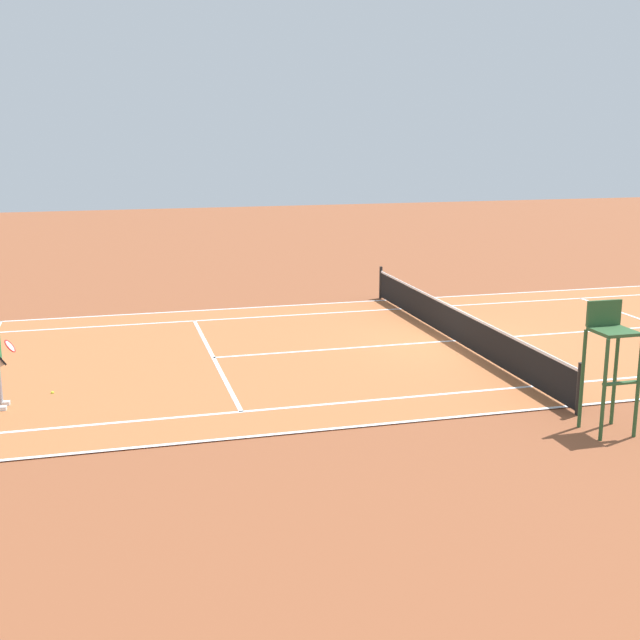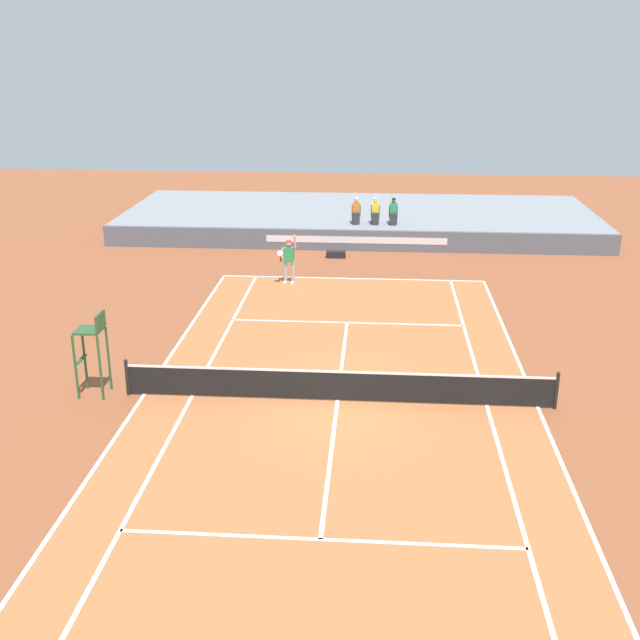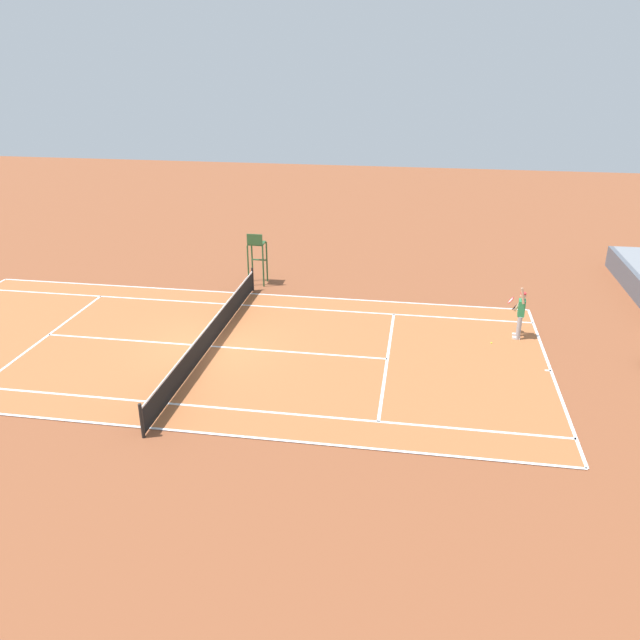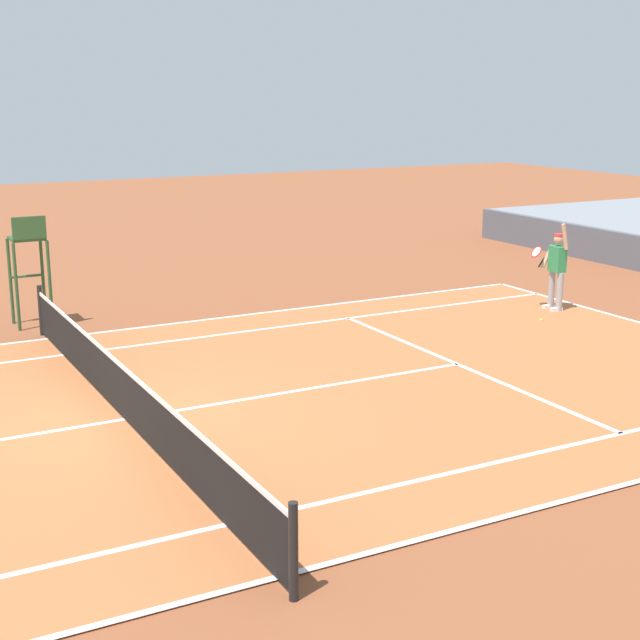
{
  "view_description": "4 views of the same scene",
  "coord_description": "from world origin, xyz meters",
  "views": [
    {
      "loc": [
        -19.47,
        8.88,
        5.51
      ],
      "look_at": [
        -0.78,
        3.89,
        1.0
      ],
      "focal_mm": 46.07,
      "sensor_mm": 36.0,
      "label": 1
    },
    {
      "loc": [
        0.97,
        -19.49,
        9.42
      ],
      "look_at": [
        -0.78,
        3.89,
        1.0
      ],
      "focal_mm": 43.47,
      "sensor_mm": 36.0,
      "label": 2
    },
    {
      "loc": [
        19.91,
        7.26,
        9.94
      ],
      "look_at": [
        -0.78,
        3.89,
        1.0
      ],
      "focal_mm": 35.57,
      "sensor_mm": 36.0,
      "label": 3
    },
    {
      "loc": [
        13.48,
        -3.73,
        5.0
      ],
      "look_at": [
        -0.78,
        3.89,
        1.0
      ],
      "focal_mm": 51.99,
      "sensor_mm": 36.0,
      "label": 4
    }
  ],
  "objects": [
    {
      "name": "ground_plane",
      "position": [
        0.0,
        0.0,
        0.0
      ],
      "size": [
        80.0,
        80.0,
        0.0
      ],
      "primitive_type": "plane",
      "color": "brown"
    },
    {
      "name": "tennis_player",
      "position": [
        -2.61,
        11.1,
        0.99
      ],
      "size": [
        0.79,
        0.62,
        2.08
      ],
      "color": "#9E9EA3",
      "rests_on": "ground"
    },
    {
      "name": "umpire_chair",
      "position": [
        -6.83,
        0.0,
        1.56
      ],
      "size": [
        0.77,
        0.77,
        2.44
      ],
      "color": "#2D562D",
      "rests_on": "ground"
    },
    {
      "name": "tennis_ball",
      "position": [
        -1.9,
        10.1,
        0.03
      ],
      "size": [
        0.07,
        0.07,
        0.07
      ],
      "primitive_type": "sphere",
      "color": "#D1E533",
      "rests_on": "ground"
    },
    {
      "name": "net",
      "position": [
        0.0,
        0.0,
        0.52
      ],
      "size": [
        11.98,
        0.1,
        1.07
      ],
      "color": "black",
      "rests_on": "ground"
    },
    {
      "name": "court",
      "position": [
        0.0,
        0.0,
        0.01
      ],
      "size": [
        11.08,
        23.88,
        0.03
      ],
      "color": "#B76638",
      "rests_on": "ground"
    }
  ]
}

